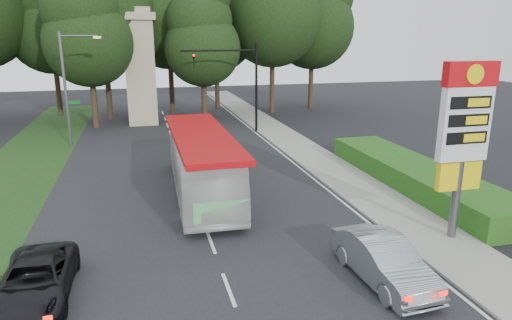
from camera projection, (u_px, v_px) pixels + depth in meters
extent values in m
plane|color=black|center=(232.00, 299.00, 13.83)|extent=(120.00, 120.00, 0.00)
cube|color=black|center=(188.00, 181.00, 25.04)|extent=(14.00, 80.00, 0.02)
cube|color=gray|center=(331.00, 169.00, 27.08)|extent=(3.00, 80.00, 0.12)
cube|color=#193814|center=(24.00, 164.00, 28.34)|extent=(5.00, 50.00, 0.02)
cube|color=#204C14|center=(416.00, 176.00, 23.93)|extent=(3.00, 14.00, 1.20)
cylinder|color=#59595E|center=(455.00, 200.00, 17.50)|extent=(0.32, 0.32, 3.20)
cube|color=yellow|center=(459.00, 176.00, 17.24)|extent=(1.80, 0.25, 1.10)
cube|color=silver|center=(465.00, 124.00, 16.71)|extent=(2.00, 0.35, 2.80)
cube|color=#B6090E|center=(471.00, 74.00, 16.24)|extent=(2.10, 0.40, 0.90)
cylinder|color=yellow|center=(475.00, 74.00, 16.03)|extent=(0.70, 0.05, 0.70)
cube|color=black|center=(471.00, 103.00, 16.33)|extent=(1.70, 0.04, 0.45)
cube|color=black|center=(469.00, 120.00, 16.50)|extent=(1.70, 0.04, 0.45)
cube|color=black|center=(467.00, 138.00, 16.67)|extent=(1.70, 0.04, 0.45)
cylinder|color=black|center=(256.00, 88.00, 36.99)|extent=(0.20, 0.20, 7.20)
cylinder|color=black|center=(219.00, 50.00, 35.47)|extent=(6.00, 0.14, 0.14)
imported|color=black|center=(194.00, 54.00, 35.06)|extent=(0.18, 0.22, 1.10)
sphere|color=#FF0C05|center=(194.00, 55.00, 34.94)|extent=(0.18, 0.18, 0.18)
cylinder|color=#59595E|center=(66.00, 91.00, 31.58)|extent=(0.20, 0.20, 8.00)
cylinder|color=#59595E|center=(78.00, 36.00, 30.90)|extent=(2.40, 0.12, 0.12)
cube|color=#FFE599|center=(97.00, 37.00, 31.21)|extent=(0.50, 0.22, 0.14)
cube|color=#0C591E|center=(74.00, 102.00, 31.90)|extent=(0.85, 0.04, 0.22)
cube|color=#0C591E|center=(68.00, 106.00, 32.29)|extent=(0.04, 0.85, 0.22)
cube|color=tan|center=(141.00, 73.00, 40.18)|extent=(2.50, 2.50, 9.00)
cube|color=tan|center=(137.00, 16.00, 38.91)|extent=(3.00, 3.00, 0.60)
cube|color=tan|center=(136.00, 10.00, 38.78)|extent=(2.20, 2.20, 0.50)
cylinder|color=#2D2116|center=(58.00, 88.00, 45.26)|extent=(0.50, 0.50, 5.40)
sphere|color=black|center=(51.00, 30.00, 43.79)|extent=(8.40, 8.40, 8.40)
cylinder|color=#2D2116|center=(108.00, 85.00, 42.59)|extent=(0.50, 0.50, 6.48)
sphere|color=black|center=(102.00, 10.00, 40.83)|extent=(10.08, 10.08, 10.08)
cylinder|color=#2D2116|center=(171.00, 84.00, 45.98)|extent=(0.50, 0.50, 5.94)
sphere|color=black|center=(168.00, 21.00, 44.37)|extent=(9.24, 9.24, 9.24)
cylinder|color=#2D2116|center=(217.00, 85.00, 49.15)|extent=(0.50, 0.50, 5.22)
sphere|color=black|center=(216.00, 33.00, 47.73)|extent=(8.12, 8.12, 8.12)
sphere|color=black|center=(215.00, 4.00, 46.97)|extent=(6.96, 6.96, 6.96)
cylinder|color=#2D2116|center=(272.00, 83.00, 46.50)|extent=(0.50, 0.50, 6.12)
sphere|color=black|center=(273.00, 18.00, 44.85)|extent=(9.52, 9.52, 9.52)
cylinder|color=#2D2116|center=(311.00, 82.00, 49.65)|extent=(0.50, 0.50, 5.58)
sphere|color=black|center=(313.00, 28.00, 48.14)|extent=(8.68, 8.68, 8.68)
cylinder|color=#2D2116|center=(94.00, 101.00, 38.85)|extent=(0.50, 0.50, 4.68)
sphere|color=black|center=(89.00, 43.00, 37.58)|extent=(7.28, 7.28, 7.28)
sphere|color=black|center=(86.00, 10.00, 36.89)|extent=(6.24, 6.24, 6.24)
cylinder|color=#2D2116|center=(204.00, 99.00, 41.66)|extent=(0.50, 0.50, 4.32)
sphere|color=black|center=(203.00, 49.00, 40.49)|extent=(6.72, 6.72, 6.72)
sphere|color=black|center=(202.00, 20.00, 39.86)|extent=(5.76, 5.76, 5.76)
imported|color=silver|center=(202.00, 164.00, 22.68)|extent=(2.99, 11.29, 3.12)
imported|color=#A7AAAE|center=(384.00, 260.00, 14.65)|extent=(1.80, 4.55, 1.47)
imported|color=black|center=(36.00, 280.00, 13.70)|extent=(2.10, 4.47, 1.24)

